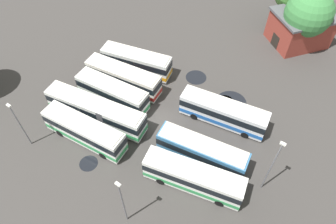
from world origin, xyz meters
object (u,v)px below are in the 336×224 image
(bus_row1_slot3, at_px, (96,111))
(lamp_post_by_building, at_px, (272,165))
(bus_row0_slot4, at_px, (193,177))
(bus_row1_slot4, at_px, (84,131))
(bus_row1_slot2, at_px, (112,93))
(tree_northwest, at_px, (309,13))
(bus_row1_slot0, at_px, (136,62))
(bus_row0_slot1, at_px, (223,112))
(lamp_post_near_entrance, at_px, (123,201))
(bus_row0_slot3, at_px, (202,152))
(lamp_post_mid_lot, at_px, (20,124))
(depot_building, at_px, (300,28))
(bus_row1_slot1, at_px, (123,77))

(bus_row1_slot3, xyz_separation_m, lamp_post_by_building, (-21.73, -3.49, 2.98))
(bus_row0_slot4, height_order, bus_row1_slot4, same)
(bus_row1_slot4, bearing_deg, bus_row1_slot2, -77.34)
(bus_row1_slot3, relative_size, tree_northwest, 1.44)
(bus_row1_slot0, distance_m, lamp_post_by_building, 24.62)
(bus_row0_slot1, xyz_separation_m, bus_row1_slot0, (15.19, -1.17, -0.00))
(bus_row1_slot2, bearing_deg, lamp_post_near_entrance, 136.34)
(bus_row0_slot3, relative_size, bus_row0_slot4, 0.96)
(bus_row0_slot3, xyz_separation_m, bus_row1_slot3, (14.32, 2.53, 0.00))
(lamp_post_mid_lot, bearing_deg, depot_building, -116.56)
(tree_northwest, bearing_deg, bus_row0_slot1, 83.74)
(bus_row0_slot1, relative_size, bus_row1_slot1, 1.01)
(bus_row0_slot3, relative_size, lamp_post_near_entrance, 1.35)
(bus_row1_slot1, xyz_separation_m, bus_row1_slot3, (-1.15, 6.70, 0.00))
(bus_row1_slot1, relative_size, bus_row1_slot2, 1.07)
(bus_row0_slot4, distance_m, lamp_post_mid_lot, 20.75)
(bus_row1_slot3, xyz_separation_m, bus_row1_slot4, (-1.10, 3.16, -0.00))
(bus_row0_slot4, bearing_deg, depot_building, -89.91)
(bus_row1_slot2, height_order, lamp_post_mid_lot, lamp_post_mid_lot)
(bus_row1_slot1, relative_size, lamp_post_mid_lot, 1.54)
(bus_row1_slot0, xyz_separation_m, lamp_post_near_entrance, (-13.48, 18.36, 2.57))
(lamp_post_by_building, distance_m, tree_northwest, 27.29)
(bus_row0_slot1, bearing_deg, tree_northwest, -96.26)
(bus_row0_slot1, xyz_separation_m, bus_row1_slot4, (12.36, 12.33, -0.00))
(lamp_post_by_building, bearing_deg, lamp_post_near_entrance, 49.10)
(tree_northwest, bearing_deg, lamp_post_near_entrance, 84.00)
(bus_row1_slot3, bearing_deg, bus_row0_slot3, -169.98)
(lamp_post_by_building, relative_size, lamp_post_near_entrance, 1.10)
(bus_row0_slot3, relative_size, lamp_post_mid_lot, 1.48)
(depot_building, distance_m, lamp_post_mid_lot, 43.42)
(bus_row1_slot2, bearing_deg, bus_row1_slot4, 102.66)
(bus_row1_slot0, bearing_deg, bus_row0_slot1, 175.58)
(bus_row1_slot1, bearing_deg, depot_building, -123.76)
(bus_row1_slot1, bearing_deg, bus_row0_slot1, -170.42)
(bus_row1_slot3, bearing_deg, lamp_post_near_entrance, 145.68)
(bus_row1_slot4, relative_size, tree_northwest, 1.15)
(bus_row0_slot3, height_order, tree_northwest, tree_northwest)
(bus_row1_slot1, relative_size, depot_building, 1.01)
(bus_row1_slot1, distance_m, lamp_post_by_building, 23.29)
(bus_row0_slot3, bearing_deg, depot_building, -91.79)
(bus_row0_slot3, height_order, bus_row1_slot4, same)
(bus_row1_slot1, distance_m, lamp_post_mid_lot, 14.83)
(bus_row0_slot1, relative_size, bus_row1_slot4, 1.03)
(bus_row0_slot1, height_order, depot_building, depot_building)
(bus_row1_slot2, xyz_separation_m, lamp_post_by_building, (-22.14, 0.10, 2.99))
(bus_row0_slot1, height_order, bus_row1_slot4, same)
(bus_row1_slot0, bearing_deg, bus_row1_slot4, 101.83)
(lamp_post_near_entrance, height_order, tree_northwest, tree_northwest)
(bus_row0_slot3, xyz_separation_m, lamp_post_mid_lot, (18.51, 10.18, 2.22))
(bus_row0_slot4, xyz_separation_m, lamp_post_by_building, (-6.46, -4.27, 2.98))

